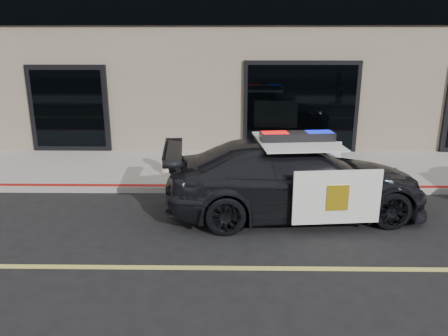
{
  "coord_description": "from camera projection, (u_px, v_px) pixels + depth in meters",
  "views": [
    {
      "loc": [
        -3.11,
        -6.15,
        3.48
      ],
      "look_at": [
        -3.23,
        2.2,
        1.0
      ],
      "focal_mm": 35.0,
      "sensor_mm": 36.0,
      "label": 1
    }
  ],
  "objects": [
    {
      "name": "police_car",
      "position": [
        295.0,
        178.0,
        8.84
      ],
      "size": [
        3.16,
        5.67,
        1.72
      ],
      "color": "black",
      "rests_on": "ground"
    },
    {
      "name": "ground",
      "position": [
        428.0,
        270.0,
        6.84
      ],
      "size": [
        120.0,
        120.0,
        0.0
      ],
      "primitive_type": "plane",
      "color": "black",
      "rests_on": "ground"
    },
    {
      "name": "fire_hydrant",
      "position": [
        169.0,
        158.0,
        11.11
      ],
      "size": [
        0.39,
        0.54,
        0.86
      ],
      "color": "silver",
      "rests_on": "sidewalk_n"
    },
    {
      "name": "sidewalk_n",
      "position": [
        345.0,
        169.0,
        11.85
      ],
      "size": [
        60.0,
        3.5,
        0.15
      ],
      "primitive_type": "cube",
      "color": "gray",
      "rests_on": "ground"
    }
  ]
}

